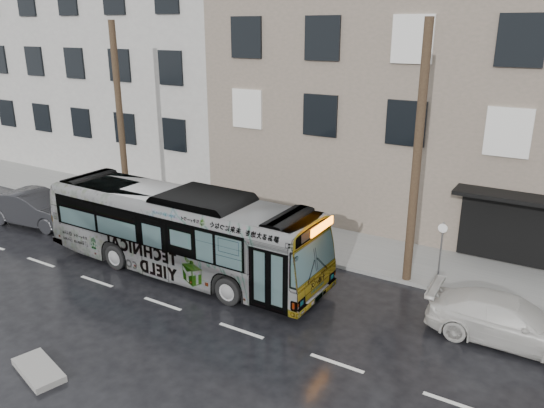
% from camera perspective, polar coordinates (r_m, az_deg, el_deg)
% --- Properties ---
extents(ground, '(120.00, 120.00, 0.00)m').
position_cam_1_polar(ground, '(20.13, -6.86, -7.66)').
color(ground, black).
rests_on(ground, ground).
extents(sidewalk, '(90.00, 3.60, 0.15)m').
position_cam_1_polar(sidewalk, '(23.80, 0.38, -3.10)').
color(sidewalk, gray).
rests_on(sidewalk, ground).
extents(building_taupe, '(20.00, 12.00, 11.00)m').
position_cam_1_polar(building_taupe, '(27.75, 18.12, 10.69)').
color(building_taupe, gray).
rests_on(building_taupe, ground).
extents(building_grey, '(26.00, 15.00, 16.00)m').
position_cam_1_polar(building_grey, '(40.78, -15.45, 16.67)').
color(building_grey, '#B8B5AE').
rests_on(building_grey, ground).
extents(utility_pole_front, '(0.30, 0.30, 9.00)m').
position_cam_1_polar(utility_pole_front, '(18.54, 15.34, 4.80)').
color(utility_pole_front, '#453522').
rests_on(utility_pole_front, sidewalk).
extents(utility_pole_rear, '(0.30, 0.30, 9.00)m').
position_cam_1_polar(utility_pole_rear, '(25.99, -16.00, 8.52)').
color(utility_pole_rear, '#453522').
rests_on(utility_pole_rear, sidewalk).
extents(sign_post, '(0.06, 0.06, 2.40)m').
position_cam_1_polar(sign_post, '(19.31, 17.64, -5.22)').
color(sign_post, slate).
rests_on(sign_post, sidewalk).
extents(bus, '(11.59, 2.76, 3.23)m').
position_cam_1_polar(bus, '(20.06, -9.80, -2.88)').
color(bus, '#B2B2B2').
rests_on(bus, ground).
extents(white_sedan, '(4.67, 2.02, 1.34)m').
position_cam_1_polar(white_sedan, '(17.32, 24.03, -11.36)').
color(white_sedan, beige).
rests_on(white_sedan, ground).
extents(dark_sedan, '(5.08, 2.33, 1.62)m').
position_cam_1_polar(dark_sedan, '(27.10, -24.13, -0.41)').
color(dark_sedan, black).
rests_on(dark_sedan, ground).
extents(slush_pile, '(1.95, 1.25, 0.18)m').
position_cam_1_polar(slush_pile, '(16.15, -23.81, -16.02)').
color(slush_pile, gray).
rests_on(slush_pile, ground).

